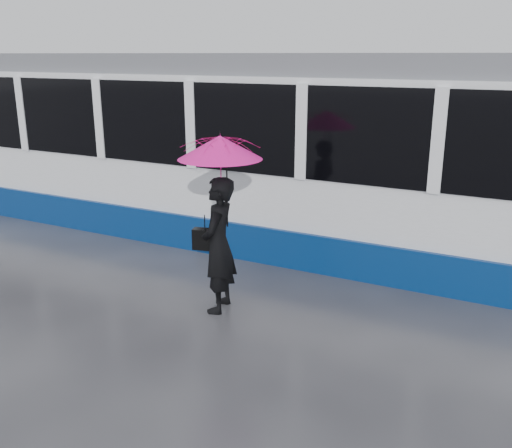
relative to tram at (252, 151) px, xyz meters
The scene contains 6 objects.
ground 3.36m from the tram, 58.59° to the right, with size 90.00×90.00×0.00m, color #2D2D32.
rails 2.23m from the tram, ahead, with size 34.00×1.51×0.02m.
tram is the anchor object (origin of this frame).
woman 3.38m from the tram, 69.70° to the right, with size 0.67×0.44×1.83m, color black.
umbrella 3.34m from the tram, 68.89° to the right, with size 1.30×1.30×1.24m.
handbag 3.28m from the tram, 73.26° to the right, with size 0.35×0.22×0.46m.
Camera 1 is at (3.37, -6.67, 3.33)m, focal length 40.00 mm.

